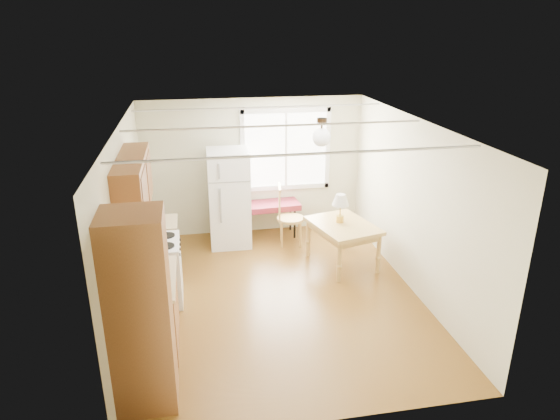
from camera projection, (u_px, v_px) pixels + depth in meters
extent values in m
cube|color=#533311|center=(277.00, 295.00, 7.26)|extent=(4.60, 5.60, 0.12)
cube|color=white|center=(277.00, 125.00, 6.38)|extent=(4.60, 5.60, 0.12)
cube|color=beige|center=(253.00, 167.00, 9.12)|extent=(4.60, 0.10, 2.50)
cube|color=beige|center=(325.00, 314.00, 4.52)|extent=(4.60, 0.10, 2.50)
cube|color=beige|center=(126.00, 226.00, 6.49)|extent=(0.10, 5.60, 2.50)
cube|color=beige|center=(414.00, 206.00, 7.16)|extent=(0.10, 5.60, 2.50)
cube|color=brown|center=(140.00, 313.00, 4.90)|extent=(0.60, 0.60, 2.10)
cube|color=brown|center=(152.00, 313.00, 6.04)|extent=(0.60, 1.10, 0.86)
cube|color=tan|center=(149.00, 280.00, 5.89)|extent=(0.62, 1.14, 0.04)
cube|color=white|center=(158.00, 271.00, 7.01)|extent=(0.65, 0.76, 0.90)
cube|color=brown|center=(158.00, 250.00, 7.70)|extent=(0.60, 0.60, 0.86)
cube|color=brown|center=(133.00, 184.00, 6.16)|extent=(0.33, 1.60, 0.70)
cube|color=white|center=(286.00, 150.00, 9.11)|extent=(1.50, 0.02, 1.35)
cylinder|color=#312315|center=(322.00, 120.00, 6.88)|extent=(0.14, 0.14, 0.06)
cylinder|color=#312315|center=(322.00, 127.00, 6.92)|extent=(0.03, 0.03, 0.16)
sphere|color=white|center=(321.00, 137.00, 6.97)|extent=(0.26, 0.26, 0.26)
cube|color=white|center=(229.00, 198.00, 8.69)|extent=(0.72, 0.72, 1.71)
cube|color=gray|center=(230.00, 182.00, 8.23)|extent=(0.70, 0.02, 0.02)
cube|color=gray|center=(220.00, 196.00, 8.26)|extent=(0.03, 0.03, 1.03)
cube|color=maroon|center=(262.00, 206.00, 9.09)|extent=(1.40, 0.59, 0.11)
cylinder|color=black|center=(232.00, 229.00, 8.93)|extent=(0.04, 0.04, 0.53)
cylinder|color=black|center=(295.00, 224.00, 9.12)|extent=(0.04, 0.04, 0.53)
cylinder|color=black|center=(230.00, 221.00, 9.28)|extent=(0.04, 0.04, 0.53)
cylinder|color=black|center=(290.00, 217.00, 9.48)|extent=(0.04, 0.04, 0.53)
cube|color=#A98341|center=(343.00, 226.00, 7.97)|extent=(1.11, 1.32, 0.06)
cube|color=#A98341|center=(343.00, 230.00, 8.00)|extent=(0.99, 1.20, 0.10)
cylinder|color=#A98341|center=(339.00, 263.00, 7.53)|extent=(0.07, 0.07, 0.65)
cylinder|color=#A98341|center=(378.00, 254.00, 7.81)|extent=(0.07, 0.07, 0.65)
cylinder|color=#A98341|center=(308.00, 238.00, 8.38)|extent=(0.07, 0.07, 0.65)
cylinder|color=#A98341|center=(345.00, 231.00, 8.66)|extent=(0.07, 0.07, 0.65)
cylinder|color=#A98341|center=(291.00, 219.00, 8.78)|extent=(0.48, 0.48, 0.05)
cylinder|color=#A98341|center=(282.00, 235.00, 8.70)|extent=(0.04, 0.04, 0.49)
cylinder|color=#A98341|center=(300.00, 235.00, 8.72)|extent=(0.04, 0.04, 0.49)
cylinder|color=#A98341|center=(281.00, 228.00, 9.01)|extent=(0.04, 0.04, 0.49)
cylinder|color=#A98341|center=(299.00, 228.00, 9.02)|extent=(0.04, 0.04, 0.49)
cylinder|color=gold|center=(340.00, 219.00, 8.02)|extent=(0.13, 0.13, 0.11)
cylinder|color=gold|center=(340.00, 210.00, 7.97)|extent=(0.02, 0.02, 0.18)
cone|color=silver|center=(341.00, 200.00, 7.90)|extent=(0.27, 0.27, 0.18)
cube|color=black|center=(147.00, 269.00, 6.00)|extent=(0.23, 0.27, 0.08)
cube|color=black|center=(145.00, 259.00, 5.84)|extent=(0.20, 0.10, 0.29)
cylinder|color=black|center=(146.00, 260.00, 6.01)|extent=(0.15, 0.15, 0.13)
cylinder|color=red|center=(140.00, 261.00, 6.13)|extent=(0.12, 0.12, 0.16)
sphere|color=red|center=(139.00, 252.00, 6.09)|extent=(0.06, 0.06, 0.06)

